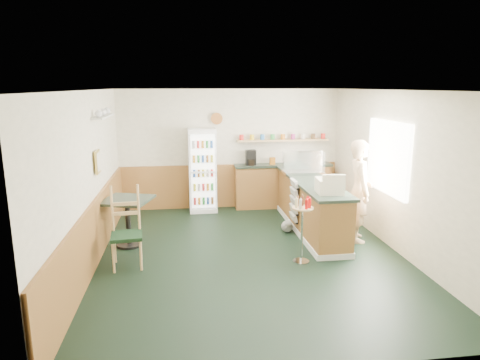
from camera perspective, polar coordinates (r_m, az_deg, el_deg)
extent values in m
plane|color=black|center=(7.25, 1.35, -9.97)|extent=(6.00, 6.00, 0.00)
cube|color=silver|center=(9.79, -1.35, 4.15)|extent=(5.00, 0.02, 2.70)
cube|color=silver|center=(6.92, -19.57, -0.07)|extent=(0.02, 6.00, 2.70)
cube|color=silver|center=(7.65, 20.32, 1.01)|extent=(0.02, 6.00, 2.70)
cube|color=white|center=(6.70, 1.47, 11.98)|extent=(5.00, 6.00, 0.02)
cube|color=#996531|center=(9.91, -1.30, -0.75)|extent=(4.98, 0.05, 1.00)
cube|color=#996531|center=(7.14, -18.76, -6.74)|extent=(0.05, 5.98, 1.00)
cube|color=white|center=(7.86, 19.10, 2.87)|extent=(0.06, 1.45, 1.25)
cube|color=gold|center=(7.36, -18.45, 2.30)|extent=(0.03, 0.32, 0.38)
cube|color=silver|center=(7.76, -17.77, 8.06)|extent=(0.18, 1.20, 0.03)
cylinder|color=#A56029|center=(9.62, -3.12, 8.18)|extent=(0.26, 0.04, 0.26)
cube|color=#996531|center=(8.38, 9.39, -3.57)|extent=(0.60, 2.95, 0.95)
cube|color=silver|center=(8.51, 9.28, -6.33)|extent=(0.64, 2.97, 0.10)
cube|color=#253328|center=(8.26, 9.51, -0.17)|extent=(0.68, 3.01, 0.05)
cube|color=#996531|center=(9.95, 5.69, -0.90)|extent=(2.20, 0.38, 0.95)
cube|color=#253328|center=(9.85, 5.76, 1.98)|extent=(2.24, 0.42, 0.05)
cube|color=tan|center=(9.84, 5.72, 5.30)|extent=(2.10, 0.22, 0.04)
cube|color=black|center=(9.67, 1.45, 3.02)|extent=(0.22, 0.18, 0.34)
cylinder|color=#B2664C|center=(9.66, 0.21, 5.71)|extent=(0.10, 0.10, 0.12)
cylinder|color=#B2664C|center=(9.69, 1.61, 5.73)|extent=(0.10, 0.10, 0.12)
cylinder|color=#B2664C|center=(9.73, 2.99, 5.75)|extent=(0.10, 0.10, 0.12)
cylinder|color=#B2664C|center=(9.78, 4.37, 5.76)|extent=(0.10, 0.10, 0.12)
cylinder|color=#B2664C|center=(9.83, 5.73, 5.77)|extent=(0.10, 0.10, 0.12)
cylinder|color=#B2664C|center=(9.89, 7.08, 5.77)|extent=(0.10, 0.10, 0.12)
cylinder|color=#B2664C|center=(9.95, 8.41, 5.78)|extent=(0.10, 0.10, 0.12)
cylinder|color=#B2664C|center=(10.02, 9.72, 5.78)|extent=(0.10, 0.10, 0.12)
cylinder|color=#B2664C|center=(10.09, 11.02, 5.77)|extent=(0.10, 0.10, 0.12)
cube|color=white|center=(9.59, -5.02, 1.34)|extent=(0.61, 0.43, 1.85)
cube|color=white|center=(9.36, -4.95, 1.13)|extent=(0.51, 0.02, 1.63)
cube|color=silver|center=(9.29, -4.93, 1.04)|extent=(0.55, 0.02, 1.69)
cube|color=silver|center=(8.82, 8.37, 1.02)|extent=(0.80, 0.42, 0.05)
cube|color=silver|center=(8.78, 8.42, 2.48)|extent=(0.78, 0.40, 0.40)
cube|color=#EDE4C4|center=(7.30, 11.84, -0.76)|extent=(0.46, 0.48, 0.24)
imported|color=tan|center=(7.95, 15.62, -1.42)|extent=(0.53, 0.67, 1.84)
cylinder|color=silver|center=(7.06, 8.13, -10.66)|extent=(0.26, 0.26, 0.02)
cylinder|color=silver|center=(6.90, 8.24, -7.27)|extent=(0.04, 0.04, 0.89)
cylinder|color=tan|center=(6.76, 8.36, -3.73)|extent=(0.34, 0.34, 0.02)
cylinder|color=red|center=(6.73, 9.26, -3.07)|extent=(0.05, 0.05, 0.15)
cylinder|color=red|center=(6.81, 9.01, -2.87)|extent=(0.05, 0.05, 0.15)
cylinder|color=red|center=(6.84, 8.30, -2.78)|extent=(0.05, 0.05, 0.15)
cylinder|color=red|center=(6.79, 7.65, -2.87)|extent=(0.05, 0.05, 0.15)
cylinder|color=red|center=(6.71, 7.54, -3.06)|extent=(0.05, 0.05, 0.15)
cylinder|color=red|center=(6.64, 8.08, -3.23)|extent=(0.05, 0.05, 0.15)
cylinder|color=red|center=(6.65, 8.85, -3.23)|extent=(0.05, 0.05, 0.15)
cube|color=black|center=(8.27, 7.25, -5.35)|extent=(0.05, 0.40, 0.03)
cube|color=beige|center=(8.24, 7.13, -4.90)|extent=(0.09, 0.37, 0.14)
cube|color=black|center=(8.22, 7.28, -4.25)|extent=(0.05, 0.40, 0.03)
cube|color=beige|center=(8.20, 7.16, -3.79)|extent=(0.09, 0.37, 0.14)
cube|color=black|center=(8.18, 7.31, -3.15)|extent=(0.05, 0.40, 0.03)
cube|color=beige|center=(8.15, 7.19, -2.68)|extent=(0.09, 0.37, 0.14)
cube|color=black|center=(8.13, 7.34, -2.02)|extent=(0.05, 0.40, 0.03)
cube|color=beige|center=(8.11, 7.22, -1.55)|extent=(0.09, 0.37, 0.14)
cube|color=black|center=(8.09, 7.38, -0.89)|extent=(0.05, 0.40, 0.03)
cube|color=beige|center=(8.07, 7.25, -0.41)|extent=(0.09, 0.37, 0.14)
cylinder|color=black|center=(7.89, -14.52, -8.31)|extent=(0.44, 0.44, 0.04)
cylinder|color=black|center=(7.76, -14.68, -5.54)|extent=(0.09, 0.09, 0.78)
cube|color=#253328|center=(7.64, -14.85, -2.61)|extent=(0.97, 0.97, 0.04)
cube|color=black|center=(6.87, -14.89, -7.22)|extent=(0.51, 0.51, 0.06)
cylinder|color=tan|center=(6.81, -16.67, -9.83)|extent=(0.04, 0.04, 0.49)
cylinder|color=tan|center=(6.75, -13.26, -9.81)|extent=(0.04, 0.04, 0.49)
cylinder|color=tan|center=(7.18, -16.18, -8.63)|extent=(0.04, 0.04, 0.49)
cylinder|color=tan|center=(7.12, -12.96, -8.60)|extent=(0.04, 0.04, 0.49)
cube|color=tan|center=(6.96, -14.85, -3.69)|extent=(0.43, 0.09, 0.76)
sphere|color=gray|center=(8.34, 6.29, -6.17)|extent=(0.22, 0.22, 0.22)
sphere|color=gray|center=(8.21, 6.49, -5.81)|extent=(0.13, 0.13, 0.13)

